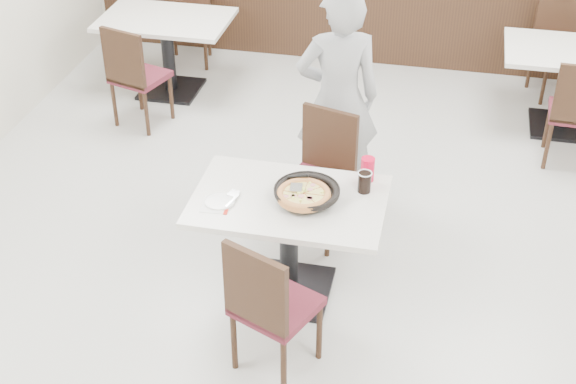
% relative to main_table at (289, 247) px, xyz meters
% --- Properties ---
extents(floor, '(7.00, 7.00, 0.00)m').
position_rel_main_table_xyz_m(floor, '(0.10, 0.25, -0.38)').
color(floor, '#A9A8A4').
rests_on(floor, ground).
extents(wainscot_back, '(5.90, 0.03, 1.10)m').
position_rel_main_table_xyz_m(wainscot_back, '(0.10, 3.73, 0.18)').
color(wainscot_back, black).
rests_on(wainscot_back, floor).
extents(main_table, '(1.25, 0.87, 0.75)m').
position_rel_main_table_xyz_m(main_table, '(0.00, 0.00, 0.00)').
color(main_table, silver).
rests_on(main_table, floor).
extents(chair_near, '(0.55, 0.55, 0.95)m').
position_rel_main_table_xyz_m(chair_near, '(0.07, -0.65, 0.10)').
color(chair_near, black).
rests_on(chair_near, floor).
extents(chair_far, '(0.52, 0.52, 0.95)m').
position_rel_main_table_xyz_m(chair_far, '(0.06, 0.66, 0.10)').
color(chair_far, black).
rests_on(chair_far, floor).
extents(trivet, '(0.14, 0.14, 0.04)m').
position_rel_main_table_xyz_m(trivet, '(0.06, 0.02, 0.39)').
color(trivet, black).
rests_on(trivet, main_table).
extents(pizza_pan, '(0.37, 0.37, 0.01)m').
position_rel_main_table_xyz_m(pizza_pan, '(0.11, 0.01, 0.42)').
color(pizza_pan, black).
rests_on(pizza_pan, trivet).
extents(pizza, '(0.35, 0.35, 0.02)m').
position_rel_main_table_xyz_m(pizza, '(0.10, -0.04, 0.44)').
color(pizza, '#C78143').
rests_on(pizza, pizza_pan).
extents(pizza_server, '(0.08, 0.10, 0.00)m').
position_rel_main_table_xyz_m(pizza_server, '(0.05, -0.00, 0.47)').
color(pizza_server, silver).
rests_on(pizza_server, pizza).
extents(napkin, '(0.19, 0.19, 0.00)m').
position_rel_main_table_xyz_m(napkin, '(-0.42, -0.16, 0.38)').
color(napkin, white).
rests_on(napkin, main_table).
extents(side_plate, '(0.20, 0.20, 0.01)m').
position_rel_main_table_xyz_m(side_plate, '(-0.41, -0.13, 0.38)').
color(side_plate, white).
rests_on(side_plate, napkin).
extents(fork, '(0.06, 0.16, 0.00)m').
position_rel_main_table_xyz_m(fork, '(-0.33, -0.12, 0.39)').
color(fork, silver).
rests_on(fork, side_plate).
extents(cola_glass, '(0.09, 0.09, 0.13)m').
position_rel_main_table_xyz_m(cola_glass, '(0.44, 0.18, 0.44)').
color(cola_glass, black).
rests_on(cola_glass, main_table).
extents(red_cup, '(0.09, 0.09, 0.16)m').
position_rel_main_table_xyz_m(red_cup, '(0.44, 0.32, 0.45)').
color(red_cup, red).
rests_on(red_cup, main_table).
extents(diner_person, '(0.72, 0.58, 1.71)m').
position_rel_main_table_xyz_m(diner_person, '(0.11, 1.18, 0.48)').
color(diner_person, '#A5A6AA').
rests_on(diner_person, floor).
extents(bg_table_left, '(1.24, 0.86, 0.75)m').
position_rel_main_table_xyz_m(bg_table_left, '(-1.76, 2.66, 0.00)').
color(bg_table_left, silver).
rests_on(bg_table_left, floor).
extents(bg_chair_left_near, '(0.53, 0.53, 0.95)m').
position_rel_main_table_xyz_m(bg_chair_left_near, '(-1.78, 2.01, 0.10)').
color(bg_chair_left_near, black).
rests_on(bg_chair_left_near, floor).
extents(bg_chair_left_far, '(0.49, 0.49, 0.95)m').
position_rel_main_table_xyz_m(bg_chair_left_far, '(-1.77, 3.33, 0.10)').
color(bg_chair_left_far, black).
rests_on(bg_chair_left_far, floor).
extents(bg_table_right, '(1.23, 0.85, 0.75)m').
position_rel_main_table_xyz_m(bg_table_right, '(1.93, 2.71, 0.00)').
color(bg_table_right, silver).
rests_on(bg_table_right, floor).
extents(bg_chair_right_near, '(0.44, 0.44, 0.95)m').
position_rel_main_table_xyz_m(bg_chair_right_near, '(1.93, 2.13, 0.10)').
color(bg_chair_right_near, black).
rests_on(bg_chair_right_near, floor).
extents(bg_chair_right_far, '(0.53, 0.53, 0.95)m').
position_rel_main_table_xyz_m(bg_chair_right_far, '(1.88, 3.37, 0.10)').
color(bg_chair_right_far, black).
rests_on(bg_chair_right_far, floor).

